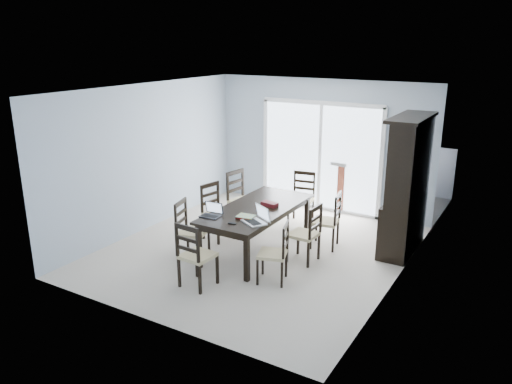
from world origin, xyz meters
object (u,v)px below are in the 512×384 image
dining_table (257,212)px  laptop_silver (254,219)px  chair_left_mid (214,205)px  chair_left_far (240,193)px  chair_left_near (187,224)px  hot_tub (325,172)px  laptop_dark (210,214)px  game_box (270,204)px  china_hutch (407,187)px  chair_right_far (331,215)px  chair_end_near (193,249)px  chair_right_mid (309,228)px  chair_right_near (278,246)px  chair_end_far (303,192)px  cell_phone (232,223)px

dining_table → laptop_silver: 0.73m
chair_left_mid → chair_left_far: chair_left_far is taller
chair_left_near → hot_tub: chair_left_near is taller
laptop_dark → game_box: laptop_dark is taller
laptop_silver → game_box: bearing=132.1°
china_hutch → game_box: bearing=-149.5°
dining_table → chair_right_far: 1.22m
chair_end_near → laptop_dark: size_ratio=3.53×
china_hutch → chair_right_mid: size_ratio=2.04×
chair_right_near → chair_end_near: bearing=112.4°
laptop_dark → chair_left_far: bearing=101.5°
chair_left_near → chair_left_far: (-0.05, 1.62, 0.06)m
chair_right_near → game_box: (-0.66, 0.93, 0.24)m
china_hutch → chair_end_far: 2.07m
chair_left_near → chair_right_far: bearing=116.8°
laptop_silver → chair_end_near: bearing=-85.5°
chair_end_far → laptop_silver: bearing=87.2°
chair_left_far → cell_phone: 1.90m
chair_left_near → chair_left_mid: chair_left_mid is taller
game_box → chair_end_far: bearing=94.2°
chair_left_near → chair_end_near: bearing=28.4°
chair_left_mid → chair_end_near: bearing=38.1°
chair_left_mid → hot_tub: (0.66, 3.30, -0.08)m
chair_end_far → laptop_silver: (0.28, -2.25, 0.23)m
chair_left_mid → china_hutch: bearing=123.0°
chair_right_far → hot_tub: chair_right_far is taller
dining_table → chair_right_near: chair_right_near is taller
cell_phone → game_box: size_ratio=0.46×
chair_left_far → chair_right_far: (1.82, -0.10, -0.06)m
chair_left_far → chair_end_far: size_ratio=1.08×
chair_end_near → hot_tub: chair_end_near is taller
game_box → chair_left_far: bearing=145.5°
chair_end_near → laptop_dark: chair_end_near is taller
chair_right_near → laptop_silver: chair_right_near is taller
china_hutch → chair_end_far: bearing=169.6°
chair_right_near → chair_right_mid: size_ratio=0.95×
china_hutch → chair_left_far: size_ratio=1.84×
chair_right_near → chair_end_near: size_ratio=0.92×
dining_table → hot_tub: 3.44m
chair_right_mid → game_box: size_ratio=4.03×
chair_left_mid → cell_phone: chair_left_mid is taller
chair_right_far → chair_left_mid: bearing=97.9°
hot_tub → chair_right_mid: bearing=-71.0°
chair_right_mid → laptop_silver: size_ratio=2.42×
chair_end_far → chair_right_far: bearing=126.6°
chair_right_near → laptop_silver: 0.58m
dining_table → hot_tub: size_ratio=1.00×
china_hutch → chair_left_near: (-2.82, -2.03, -0.50)m
chair_left_near → chair_left_mid: bearing=174.1°
chair_right_mid → laptop_dark: size_ratio=3.43×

